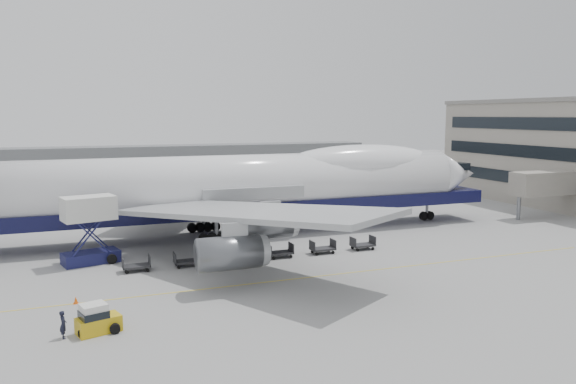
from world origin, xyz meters
name	(u,v)px	position (x,y,z in m)	size (l,w,h in m)	color
ground	(273,261)	(0.00, 0.00, 0.00)	(260.00, 260.00, 0.00)	gray
apron_line	(297,279)	(0.00, -6.00, 0.01)	(60.00, 0.15, 0.01)	gold
hangar	(108,164)	(-10.00, 70.00, 3.50)	(110.00, 8.00, 7.00)	slate
airliner	(242,184)	(0.64, 12.00, 5.62)	(67.00, 55.30, 19.98)	white
catering_truck	(89,225)	(-15.48, 5.23, 3.44)	(5.23, 4.13, 6.06)	#181A4A
baggage_tug	(97,320)	(-15.72, -12.18, 0.83)	(2.82, 2.02, 1.86)	gold
ground_worker	(63,325)	(-17.62, -12.35, 0.85)	(0.62, 0.41, 1.70)	black
traffic_cone	(76,300)	(-16.88, -6.01, 0.25)	(0.35, 0.35, 0.52)	#EA570C
dolly_0	(136,265)	(-11.98, 0.95, 0.53)	(2.30, 1.35, 1.30)	#2D2D30
dolly_1	(187,261)	(-7.63, 0.95, 0.53)	(2.30, 1.35, 1.30)	#2D2D30
dolly_2	(235,256)	(-3.27, 0.95, 0.53)	(2.30, 1.35, 1.30)	#2D2D30
dolly_3	(280,252)	(1.08, 0.95, 0.53)	(2.30, 1.35, 1.30)	#2D2D30
dolly_4	(323,248)	(5.43, 0.95, 0.53)	(2.30, 1.35, 1.30)	#2D2D30
dolly_5	(363,244)	(9.79, 0.95, 0.53)	(2.30, 1.35, 1.30)	#2D2D30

